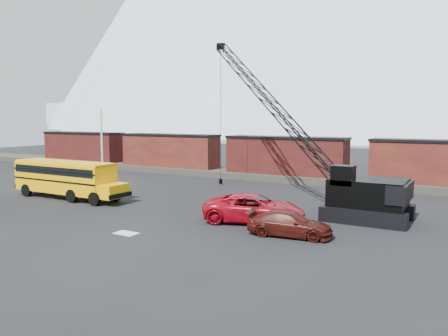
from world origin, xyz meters
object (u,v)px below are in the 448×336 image
object	(u,v)px
red_pickup	(254,208)
maroon_suv	(290,224)
crawler_crane	(271,103)
school_bus	(67,178)

from	to	relation	value
red_pickup	maroon_suv	xyz separation A→B (m)	(3.33, -2.05, -0.21)
red_pickup	maroon_suv	size ratio (longest dim) A/B	1.35
maroon_suv	crawler_crane	bearing A→B (deg)	21.18
school_bus	crawler_crane	world-z (taller)	crawler_crane
school_bus	maroon_suv	world-z (taller)	school_bus
red_pickup	maroon_suv	distance (m)	3.91
school_bus	red_pickup	size ratio (longest dim) A/B	1.74
school_bus	crawler_crane	size ratio (longest dim) A/B	0.58
red_pickup	maroon_suv	world-z (taller)	red_pickup
school_bus	red_pickup	world-z (taller)	school_bus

